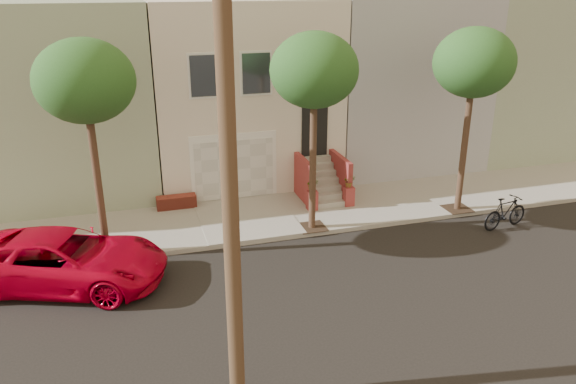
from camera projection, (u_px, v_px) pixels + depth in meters
name	position (u px, v px, depth m)	size (l,w,h in m)	color
ground	(324.00, 296.00, 14.83)	(90.00, 90.00, 0.00)	black
sidewalk	(271.00, 216.00, 19.58)	(40.00, 3.70, 0.15)	gray
house_row	(234.00, 85.00, 23.52)	(33.10, 11.70, 7.00)	beige
tree_left	(85.00, 83.00, 14.95)	(2.70, 2.57, 6.30)	#2D2116
tree_mid	(314.00, 72.00, 16.69)	(2.70, 2.57, 6.30)	#2D2116
tree_right	(474.00, 64.00, 18.17)	(2.70, 2.57, 6.30)	#2D2116
pickup_truck	(65.00, 260.00, 15.11)	(2.51, 5.44, 1.51)	#BC001F
motorcycle	(506.00, 212.00, 18.65)	(0.52, 1.85, 1.11)	black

